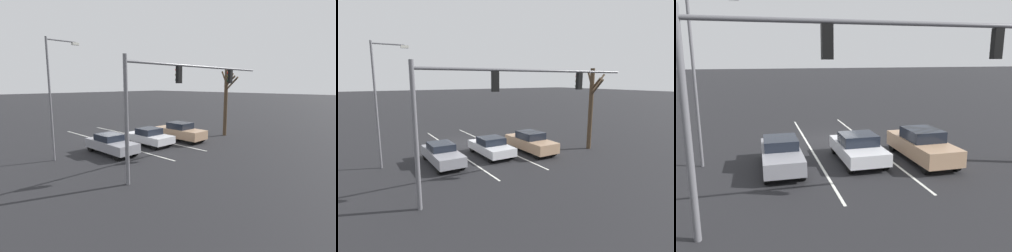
# 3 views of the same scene
# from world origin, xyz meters

# --- Properties ---
(ground_plane) EXTENTS (240.00, 240.00, 0.00)m
(ground_plane) POSITION_xyz_m (0.00, 0.00, 0.00)
(ground_plane) COLOR black
(lane_stripe_left_divider) EXTENTS (0.12, 15.31, 0.01)m
(lane_stripe_left_divider) POSITION_xyz_m (-1.74, 1.65, 0.01)
(lane_stripe_left_divider) COLOR silver
(lane_stripe_left_divider) RESTS_ON ground_plane
(lane_stripe_center_divider) EXTENTS (0.12, 15.31, 0.01)m
(lane_stripe_center_divider) POSITION_xyz_m (1.74, 1.65, 0.01)
(lane_stripe_center_divider) COLOR silver
(lane_stripe_center_divider) RESTS_ON ground_plane
(car_silver_midlane_front) EXTENTS (1.92, 4.16, 1.39)m
(car_silver_midlane_front) POSITION_xyz_m (-0.14, 4.67, 0.69)
(car_silver_midlane_front) COLOR silver
(car_silver_midlane_front) RESTS_ON ground_plane
(car_gray_rightlane_front) EXTENTS (1.71, 4.44, 1.40)m
(car_gray_rightlane_front) POSITION_xyz_m (3.56, 4.77, 0.72)
(car_gray_rightlane_front) COLOR gray
(car_gray_rightlane_front) RESTS_ON ground_plane
(car_tan_leftlane_front) EXTENTS (1.79, 4.71, 1.58)m
(car_tan_leftlane_front) POSITION_xyz_m (-3.25, 5.31, 0.79)
(car_tan_leftlane_front) COLOR tan
(car_tan_leftlane_front) RESTS_ON ground_plane
(traffic_signal_gantry) EXTENTS (12.71, 0.37, 6.32)m
(traffic_signal_gantry) POSITION_xyz_m (2.27, 10.30, 4.80)
(traffic_signal_gantry) COLOR slate
(traffic_signal_gantry) RESTS_ON ground_plane
(street_lamp_right_shoulder) EXTENTS (2.16, 0.24, 7.79)m
(street_lamp_right_shoulder) POSITION_xyz_m (6.88, 3.56, 4.54)
(street_lamp_right_shoulder) COLOR slate
(street_lamp_right_shoulder) RESTS_ON ground_plane
(bare_tree_near) EXTENTS (2.66, 2.37, 6.40)m
(bare_tree_near) POSITION_xyz_m (-7.96, 6.98, 3.57)
(bare_tree_near) COLOR #423323
(bare_tree_near) RESTS_ON ground_plane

